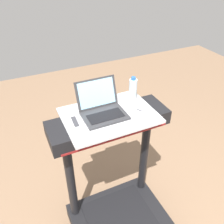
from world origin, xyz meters
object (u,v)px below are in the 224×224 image
laptop (102,108)px  tv_remote (75,123)px  water_bottle (133,90)px  computer_mouse (139,106)px

laptop → tv_remote: laptop is taller
water_bottle → computer_mouse: bearing=-95.7°
laptop → tv_remote: (-0.21, -0.04, -0.04)m
computer_mouse → tv_remote: size_ratio=0.62×
laptop → water_bottle: laptop is taller
laptop → computer_mouse: 0.28m
water_bottle → tv_remote: 0.52m
computer_mouse → tv_remote: computer_mouse is taller
computer_mouse → water_bottle: bearing=83.3°
computer_mouse → water_bottle: size_ratio=0.50×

